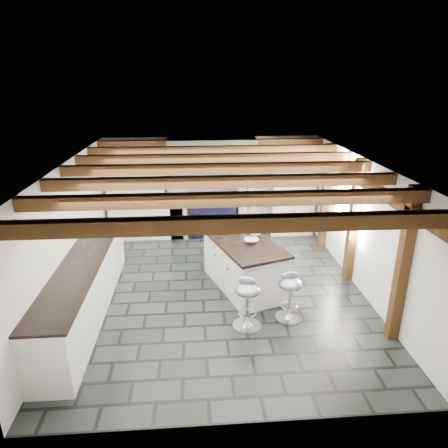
{
  "coord_description": "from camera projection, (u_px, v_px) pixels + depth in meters",
  "views": [
    {
      "loc": [
        -0.41,
        -6.35,
        3.61
      ],
      "look_at": [
        0.1,
        0.4,
        1.1
      ],
      "focal_mm": 32.0,
      "sensor_mm": 36.0,
      "label": 1
    }
  ],
  "objects": [
    {
      "name": "ground",
      "position": [
        220.0,
        289.0,
        7.22
      ],
      "size": [
        6.0,
        6.0,
        0.0
      ],
      "primitive_type": "plane",
      "color": "black",
      "rests_on": "ground"
    },
    {
      "name": "room_shell",
      "position": [
        186.0,
        209.0,
        8.13
      ],
      "size": [
        6.0,
        6.03,
        6.0
      ],
      "color": "white",
      "rests_on": "ground"
    },
    {
      "name": "range_cooker",
      "position": [
        213.0,
        216.0,
        9.56
      ],
      "size": [
        1.0,
        0.63,
        0.99
      ],
      "color": "black",
      "rests_on": "ground"
    },
    {
      "name": "kitchen_island",
      "position": [
        243.0,
        263.0,
        7.16
      ],
      "size": [
        1.47,
        2.01,
        1.19
      ],
      "rotation": [
        0.0,
        0.0,
        0.33
      ],
      "color": "white",
      "rests_on": "ground"
    },
    {
      "name": "bar_stool_near",
      "position": [
        290.0,
        291.0,
        6.17
      ],
      "size": [
        0.43,
        0.43,
        0.78
      ],
      "rotation": [
        0.0,
        0.0,
        0.14
      ],
      "color": "silver",
      "rests_on": "ground"
    },
    {
      "name": "bar_stool_far",
      "position": [
        248.0,
        297.0,
        5.96
      ],
      "size": [
        0.52,
        0.52,
        0.81
      ],
      "rotation": [
        0.0,
        0.0,
        -0.41
      ],
      "color": "silver",
      "rests_on": "ground"
    }
  ]
}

